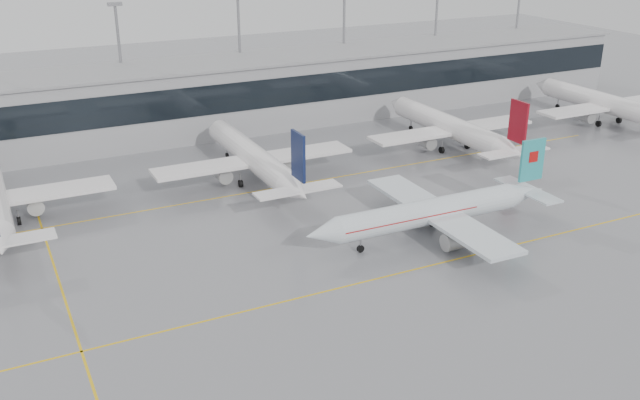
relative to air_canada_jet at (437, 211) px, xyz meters
name	(u,v)px	position (x,y,z in m)	size (l,w,h in m)	color
ground	(369,281)	(-13.00, -6.33, -3.27)	(320.00, 320.00, 0.00)	gray
taxi_line_main	(369,281)	(-13.00, -6.33, -3.27)	(120.00, 0.25, 0.01)	yellow
taxi_line_north	(264,190)	(-13.00, 23.67, -3.27)	(120.00, 0.25, 0.01)	yellow
taxi_line_cross	(59,280)	(-43.00, 8.67, -3.27)	(0.25, 60.00, 0.01)	yellow
terminal	(195,99)	(-13.00, 55.67, 2.73)	(180.00, 15.00, 12.00)	#99999C
terminal_glass	(208,100)	(-13.00, 48.12, 4.23)	(180.00, 0.20, 5.00)	black
terminal_roof	(192,64)	(-13.00, 55.67, 8.93)	(182.00, 16.00, 0.40)	gray
light_masts	(182,52)	(-13.00, 61.67, 10.07)	(156.40, 1.00, 22.60)	gray
air_canada_jet	(437,211)	(0.00, 0.00, 0.00)	(33.99, 26.44, 10.43)	silver
parked_jet_c	(254,158)	(-13.00, 27.36, 0.44)	(29.64, 36.96, 11.72)	white
parked_jet_d	(452,128)	(22.00, 27.36, 0.44)	(29.64, 36.96, 11.72)	white
parked_jet_e	(606,104)	(57.00, 27.36, 0.44)	(29.64, 36.96, 11.72)	white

